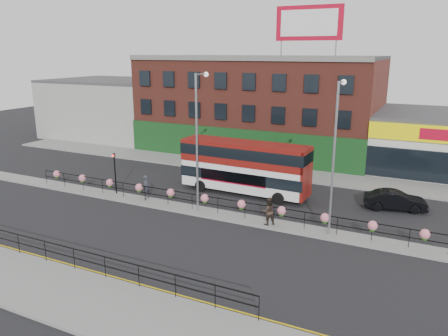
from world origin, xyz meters
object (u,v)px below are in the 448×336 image
at_px(car, 395,200).
at_px(lamp_column_west, 198,131).
at_px(pedestrian_a, 147,187).
at_px(lamp_column_east, 335,146).
at_px(double_decker_bus, 245,162).
at_px(pedestrian_b, 268,211).

xyz_separation_m(car, lamp_column_west, (-12.19, -6.29, 4.98)).
height_order(pedestrian_a, lamp_column_east, lamp_column_east).
bearing_deg(lamp_column_west, pedestrian_a, 177.00).
height_order(double_decker_bus, lamp_column_east, lamp_column_east).
bearing_deg(double_decker_bus, pedestrian_b, -53.89).
distance_m(pedestrian_b, lamp_column_west, 7.01).
bearing_deg(double_decker_bus, pedestrian_a, -141.34).
distance_m(car, lamp_column_west, 14.59).
height_order(double_decker_bus, lamp_column_west, lamp_column_west).
bearing_deg(lamp_column_east, pedestrian_b, -172.71).
bearing_deg(pedestrian_b, pedestrian_a, -44.83).
bearing_deg(double_decker_bus, lamp_column_east, -32.59).
relative_size(pedestrian_a, pedestrian_b, 0.99).
bearing_deg(pedestrian_b, lamp_column_east, 146.88).
relative_size(car, lamp_column_east, 0.49).
bearing_deg(pedestrian_b, double_decker_bus, -94.30).
bearing_deg(lamp_column_east, lamp_column_west, 179.79).
height_order(car, pedestrian_b, pedestrian_b).
xyz_separation_m(pedestrian_b, lamp_column_east, (3.81, 0.49, 4.47)).
bearing_deg(car, double_decker_bus, 83.31).
bearing_deg(double_decker_bus, car, 6.98).
distance_m(pedestrian_b, lamp_column_east, 5.89).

